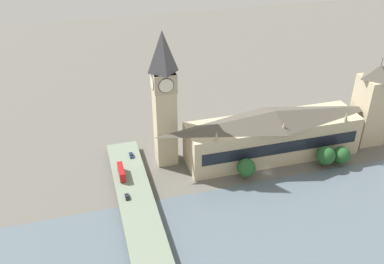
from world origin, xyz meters
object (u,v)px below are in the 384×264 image
(double_decker_bus_mid, at_px, (121,172))
(road_bridge, at_px, (149,247))
(car_southbound_mid, at_px, (131,155))
(clock_tower, at_px, (164,98))
(car_northbound_tail, at_px, (127,197))
(parliament_hall, at_px, (273,134))
(victoria_tower, at_px, (372,104))

(double_decker_bus_mid, bearing_deg, road_bridge, -175.42)
(road_bridge, height_order, car_southbound_mid, car_southbound_mid)
(clock_tower, height_order, car_northbound_tail, clock_tower)
(parliament_hall, distance_m, car_northbound_tail, 82.16)
(road_bridge, xyz_separation_m, car_northbound_tail, (31.17, 3.68, 1.53))
(parliament_hall, distance_m, victoria_tower, 57.86)
(clock_tower, xyz_separation_m, car_northbound_tail, (-30.01, 24.73, -31.56))
(car_southbound_mid, bearing_deg, double_decker_bus_mid, 155.83)
(parliament_hall, relative_size, road_bridge, 0.58)
(victoria_tower, distance_m, car_southbound_mid, 131.32)
(parliament_hall, xyz_separation_m, clock_tower, (10.20, 54.59, 23.45))
(clock_tower, relative_size, double_decker_bus_mid, 5.94)
(parliament_hall, xyz_separation_m, car_southbound_mid, (12.72, 72.44, -8.07))
(parliament_hall, height_order, double_decker_bus_mid, parliament_hall)
(car_northbound_tail, bearing_deg, clock_tower, -39.50)
(parliament_hall, bearing_deg, victoria_tower, -89.94)
(parliament_hall, distance_m, clock_tower, 60.28)
(double_decker_bus_mid, bearing_deg, victoria_tower, -88.73)
(clock_tower, distance_m, double_decker_bus_mid, 40.88)
(parliament_hall, bearing_deg, road_bridge, 123.97)
(clock_tower, xyz_separation_m, car_southbound_mid, (2.52, 17.85, -31.52))
(victoria_tower, bearing_deg, road_bridge, 111.03)
(victoria_tower, xyz_separation_m, car_southbound_mid, (12.66, 129.55, -17.36))
(clock_tower, relative_size, car_southbound_mid, 14.58)
(parliament_hall, xyz_separation_m, car_northbound_tail, (-19.81, 79.32, -8.12))
(victoria_tower, height_order, road_bridge, victoria_tower)
(parliament_hall, relative_size, double_decker_bus_mid, 7.74)
(parliament_hall, height_order, road_bridge, parliament_hall)
(victoria_tower, relative_size, road_bridge, 0.32)
(parliament_hall, relative_size, victoria_tower, 1.85)
(clock_tower, relative_size, car_northbound_tail, 16.99)
(road_bridge, xyz_separation_m, double_decker_bus_mid, (47.99, 3.85, 3.48))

